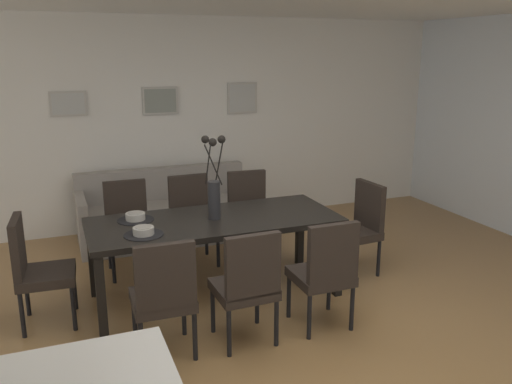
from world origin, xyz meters
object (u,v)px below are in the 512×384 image
(dining_chair_mid_left, at_px, (326,269))
(dining_chair_head_west, at_px, (35,266))
(framed_picture_left, at_px, (68,104))
(centerpiece_vase, at_px, (214,188))
(dining_chair_far_right, at_px, (192,215))
(dining_chair_head_east, at_px, (359,224))
(sofa, at_px, (168,215))
(dining_table, at_px, (215,226))
(framed_picture_center, at_px, (160,101))
(dining_chair_mid_right, at_px, (249,210))
(dining_chair_near_right, at_px, (128,223))
(bowl_near_right, at_px, (135,216))
(framed_picture_right, at_px, (242,98))
(dining_chair_far_left, at_px, (247,282))
(bowl_near_left, at_px, (143,230))
(dining_chair_near_left, at_px, (164,293))

(dining_chair_mid_left, height_order, dining_chair_head_west, same)
(framed_picture_left, bearing_deg, centerpiece_vase, -64.20)
(dining_chair_far_right, relative_size, centerpiece_vase, 1.25)
(dining_chair_head_east, relative_size, framed_picture_left, 2.24)
(dining_chair_head_east, relative_size, sofa, 0.45)
(framed_picture_left, bearing_deg, dining_table, -64.23)
(dining_chair_far_right, xyz_separation_m, framed_picture_center, (-0.02, 1.32, 1.08))
(dining_chair_mid_right, distance_m, dining_chair_head_east, 1.20)
(dining_chair_near_right, xyz_separation_m, framed_picture_center, (0.64, 1.32, 1.08))
(dining_table, relative_size, sofa, 1.07)
(bowl_near_right, xyz_separation_m, framed_picture_center, (0.66, 2.00, 0.81))
(dining_table, relative_size, framed_picture_right, 5.52)
(dining_chair_near_right, bearing_deg, framed_picture_right, 37.77)
(dining_chair_far_right, height_order, dining_chair_head_east, same)
(dining_chair_head_east, bearing_deg, dining_chair_near_right, 157.90)
(dining_chair_far_left, distance_m, dining_chair_far_right, 1.78)
(dining_chair_mid_left, distance_m, centerpiece_vase, 1.21)
(dining_chair_far_left, height_order, bowl_near_left, dining_chair_far_left)
(dining_chair_head_east, bearing_deg, dining_table, -179.75)
(dining_chair_head_east, distance_m, centerpiece_vase, 1.59)
(dining_chair_mid_right, height_order, bowl_near_left, dining_chair_mid_right)
(dining_chair_near_left, bearing_deg, dining_chair_far_right, 69.21)
(dining_chair_near_right, distance_m, sofa, 1.05)
(dining_table, height_order, bowl_near_left, bowl_near_left)
(dining_chair_mid_right, bearing_deg, dining_chair_far_left, -111.10)
(dining_chair_far_right, xyz_separation_m, bowl_near_left, (-0.68, -1.09, 0.27))
(dining_chair_near_right, xyz_separation_m, dining_chair_mid_right, (1.30, -0.03, 0.00))
(dining_chair_mid_left, height_order, centerpiece_vase, centerpiece_vase)
(dining_chair_head_west, relative_size, dining_chair_head_east, 1.00)
(centerpiece_vase, distance_m, bowl_near_left, 0.73)
(dining_chair_mid_right, relative_size, bowl_near_right, 5.41)
(dining_chair_far_left, relative_size, sofa, 0.45)
(dining_chair_far_right, height_order, framed_picture_center, framed_picture_center)
(framed_picture_center, bearing_deg, dining_chair_far_left, -90.37)
(sofa, height_order, framed_picture_right, framed_picture_right)
(dining_table, bearing_deg, dining_chair_far_left, -91.30)
(dining_chair_near_right, xyz_separation_m, dining_chair_head_east, (2.15, -0.87, 0.00))
(dining_table, distance_m, bowl_near_left, 0.70)
(bowl_near_left, bearing_deg, dining_chair_mid_right, 38.89)
(dining_chair_head_west, xyz_separation_m, framed_picture_left, (0.43, 2.19, 1.08))
(dining_chair_head_east, bearing_deg, dining_chair_mid_right, 135.43)
(bowl_near_left, relative_size, bowl_near_right, 1.00)
(dining_chair_mid_right, bearing_deg, dining_chair_head_east, -44.57)
(dining_chair_head_west, bearing_deg, dining_table, -0.56)
(dining_table, height_order, dining_chair_head_east, dining_chair_head_east)
(dining_chair_far_left, height_order, framed_picture_left, framed_picture_left)
(bowl_near_left, height_order, sofa, bowl_near_left)
(dining_chair_near_left, xyz_separation_m, dining_chair_mid_left, (1.28, -0.05, 0.00))
(dining_chair_mid_left, bearing_deg, bowl_near_left, 152.32)
(dining_chair_head_east, bearing_deg, framed_picture_left, 139.49)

